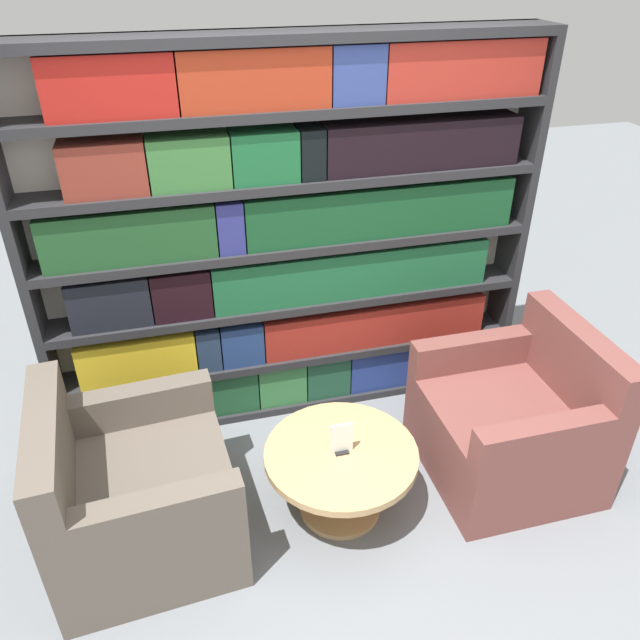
{
  "coord_description": "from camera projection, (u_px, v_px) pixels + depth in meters",
  "views": [
    {
      "loc": [
        -0.67,
        -1.91,
        2.6
      ],
      "look_at": [
        0.02,
        0.71,
        0.94
      ],
      "focal_mm": 35.0,
      "sensor_mm": 36.0,
      "label": 1
    }
  ],
  "objects": [
    {
      "name": "armchair_left",
      "position": [
        136.0,
        496.0,
        3.0
      ],
      "size": [
        0.9,
        0.94,
        0.87
      ],
      "rotation": [
        0.0,
        0.0,
        1.64
      ],
      "color": "brown",
      "rests_on": "ground_plane"
    },
    {
      "name": "armchair_right",
      "position": [
        513.0,
        424.0,
        3.45
      ],
      "size": [
        0.84,
        0.89,
        0.87
      ],
      "rotation": [
        0.0,
        0.0,
        -1.57
      ],
      "color": "brown",
      "rests_on": "ground_plane"
    },
    {
      "name": "bookshelf",
      "position": [
        295.0,
        243.0,
        3.57
      ],
      "size": [
        2.88,
        0.3,
        2.23
      ],
      "color": "silver",
      "rests_on": "ground_plane"
    },
    {
      "name": "coffee_table",
      "position": [
        341.0,
        468.0,
        3.18
      ],
      "size": [
        0.78,
        0.78,
        0.41
      ],
      "color": "tan",
      "rests_on": "ground_plane"
    },
    {
      "name": "ground_plane",
      "position": [
        352.0,
        555.0,
        3.08
      ],
      "size": [
        14.0,
        14.0,
        0.0
      ],
      "primitive_type": "plane",
      "color": "slate"
    },
    {
      "name": "table_sign",
      "position": [
        341.0,
        440.0,
        3.08
      ],
      "size": [
        0.12,
        0.06,
        0.18
      ],
      "color": "black",
      "rests_on": "coffee_table"
    }
  ]
}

